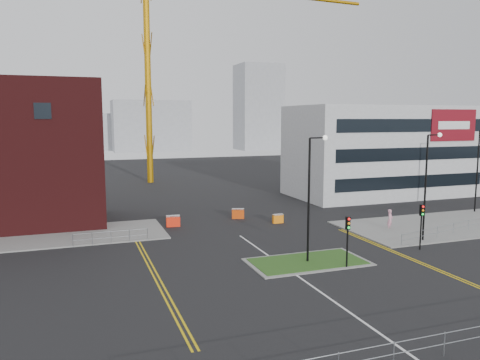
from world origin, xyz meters
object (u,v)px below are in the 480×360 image
Objects in this scene: tower_crane at (183,24)px; streetlamp_island at (312,189)px; traffic_light_island at (348,232)px; pedestrian at (390,219)px.

streetlamp_island is at bearing -92.02° from tower_crane.
tower_crane reaches higher than streetlamp_island.
tower_crane is at bearing 87.98° from streetlamp_island.
streetlamp_island reaches higher than traffic_light_island.
streetlamp_island is 4.82× the size of pedestrian.
pedestrian is at bearing -75.94° from tower_crane.
tower_crane is 48.69m from pedestrian.
streetlamp_island is 3.92m from traffic_light_island.
streetlamp_island is 2.52× the size of traffic_light_island.
streetlamp_island is 14.28m from pedestrian.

